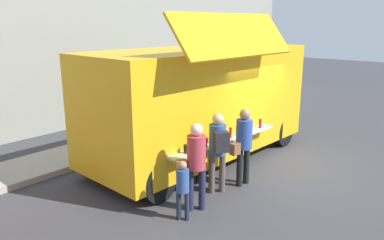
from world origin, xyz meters
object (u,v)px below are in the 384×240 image
(trash_bin, at_px, (218,107))
(customer_rear_waiting, at_px, (195,160))
(customer_front_ordering, at_px, (244,141))
(food_truck_main, at_px, (201,100))
(child_near_queue, at_px, (183,185))
(customer_mid_with_backpack, at_px, (218,145))

(trash_bin, xyz_separation_m, customer_rear_waiting, (-6.16, -4.11, 0.61))
(trash_bin, bearing_deg, customer_front_ordering, -137.64)
(trash_bin, height_order, customer_rear_waiting, customer_rear_waiting)
(food_truck_main, distance_m, child_near_queue, 3.48)
(customer_front_ordering, bearing_deg, food_truck_main, -14.20)
(food_truck_main, distance_m, customer_rear_waiting, 2.99)
(customer_mid_with_backpack, relative_size, customer_rear_waiting, 1.00)
(trash_bin, relative_size, customer_front_ordering, 0.50)
(food_truck_main, relative_size, customer_rear_waiting, 3.67)
(trash_bin, height_order, customer_mid_with_backpack, customer_mid_with_backpack)
(food_truck_main, bearing_deg, customer_front_ordering, -109.43)
(customer_front_ordering, distance_m, customer_rear_waiting, 1.61)
(food_truck_main, height_order, customer_mid_with_backpack, food_truck_main)
(food_truck_main, bearing_deg, customer_mid_with_backpack, -128.82)
(customer_front_ordering, xyz_separation_m, customer_rear_waiting, (-1.61, 0.04, -0.00))
(customer_rear_waiting, bearing_deg, food_truck_main, -11.49)
(food_truck_main, height_order, child_near_queue, food_truck_main)
(customer_rear_waiting, xyz_separation_m, child_near_queue, (-0.46, -0.08, -0.35))
(customer_mid_with_backpack, bearing_deg, trash_bin, -16.81)
(trash_bin, xyz_separation_m, child_near_queue, (-6.61, -4.19, 0.26))
(trash_bin, bearing_deg, customer_rear_waiting, -146.30)
(trash_bin, xyz_separation_m, customer_mid_with_backpack, (-5.26, -3.97, 0.64))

